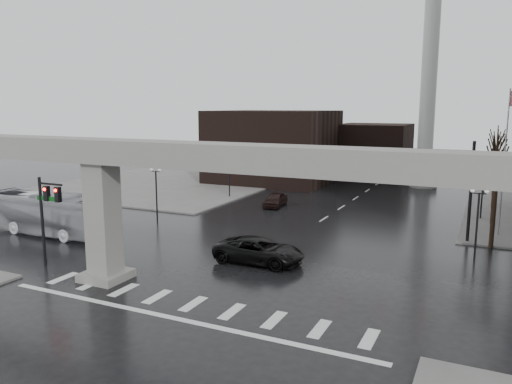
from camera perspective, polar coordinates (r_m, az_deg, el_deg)
ground at (r=28.79m, az=-6.09°, el=-11.91°), size 160.00×160.00×0.00m
sidewalk_nw at (r=71.91m, az=-8.77°, el=1.24°), size 28.00×36.00×0.15m
elevated_guideway at (r=26.38m, az=-4.01°, el=1.62°), size 48.00×2.60×8.70m
building_far_left at (r=70.80m, az=2.00°, el=5.23°), size 16.00×14.00×10.00m
building_far_mid at (r=76.73m, az=13.30°, el=4.58°), size 10.00×10.00×8.00m
smokestack at (r=69.25m, az=19.12°, el=11.52°), size 3.60×3.60×30.00m
signal_mast_arm at (r=42.11m, az=18.32°, el=2.76°), size 12.12×0.43×8.00m
signal_left_pole at (r=35.76m, az=-22.76°, el=-1.53°), size 2.30×0.30×6.00m
flagpole_assembly at (r=44.84m, az=27.00°, el=4.78°), size 2.06×0.12×12.00m
lamp_right_0 at (r=37.41m, az=24.03°, el=-2.08°), size 1.22×0.32×5.11m
lamp_right_1 at (r=51.22m, az=24.51°, el=0.88°), size 1.22×0.32×5.11m
lamp_right_2 at (r=65.11m, az=24.79°, el=2.59°), size 1.22×0.32×5.11m
lamp_left_0 at (r=46.51m, az=-11.34°, el=0.76°), size 1.22×0.32×5.11m
lamp_left_1 at (r=58.20m, az=-3.08°, el=2.72°), size 1.22×0.32×5.11m
lamp_left_2 at (r=70.74m, az=2.36°, el=3.98°), size 1.22×0.32×5.11m
tree_right_0 at (r=41.48m, az=25.56°, el=-2.06°), size 1.09×1.58×7.50m
tree_right_1 at (r=49.35m, az=25.61°, el=-0.24°), size 1.09×1.61×7.67m
tree_right_2 at (r=57.26m, az=25.64°, el=1.09°), size 1.10×1.63×7.85m
tree_right_3 at (r=65.18m, az=25.67°, el=2.09°), size 1.11×1.66×8.02m
tree_right_4 at (r=73.13m, az=25.69°, el=2.88°), size 1.12×1.69×8.19m
pickup_truck at (r=34.33m, az=0.33°, el=-6.71°), size 6.28×2.97×1.73m
city_bus at (r=45.24m, az=-22.79°, el=-2.28°), size 12.67×3.20×3.51m
far_car at (r=53.36m, az=2.23°, el=-0.87°), size 2.21×4.56×1.50m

